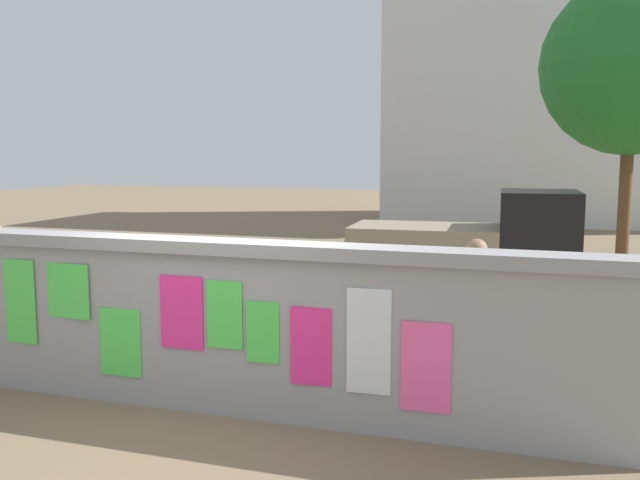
{
  "coord_description": "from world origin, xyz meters",
  "views": [
    {
      "loc": [
        2.91,
        -5.81,
        2.47
      ],
      "look_at": [
        0.14,
        2.74,
        1.32
      ],
      "focal_mm": 38.96,
      "sensor_mm": 36.0,
      "label": 1
    }
  ],
  "objects_px": {
    "auto_rickshaw_truck": "(474,248)",
    "tree_roadside": "(632,66)",
    "motorcycle": "(167,281)",
    "bicycle_near": "(320,309)",
    "person_walking": "(475,302)"
  },
  "relations": [
    {
      "from": "auto_rickshaw_truck",
      "to": "tree_roadside",
      "type": "height_order",
      "value": "tree_roadside"
    },
    {
      "from": "auto_rickshaw_truck",
      "to": "motorcycle",
      "type": "bearing_deg",
      "value": -155.01
    },
    {
      "from": "motorcycle",
      "to": "tree_roadside",
      "type": "relative_size",
      "value": 0.3
    },
    {
      "from": "motorcycle",
      "to": "bicycle_near",
      "type": "relative_size",
      "value": 1.11
    },
    {
      "from": "auto_rickshaw_truck",
      "to": "tree_roadside",
      "type": "bearing_deg",
      "value": 62.61
    },
    {
      "from": "auto_rickshaw_truck",
      "to": "person_walking",
      "type": "distance_m",
      "value": 4.56
    },
    {
      "from": "motorcycle",
      "to": "person_walking",
      "type": "distance_m",
      "value": 5.52
    },
    {
      "from": "motorcycle",
      "to": "tree_roadside",
      "type": "xyz_separation_m",
      "value": [
        7.24,
        7.41,
        3.86
      ]
    },
    {
      "from": "bicycle_near",
      "to": "tree_roadside",
      "type": "xyz_separation_m",
      "value": [
        4.51,
        8.1,
        3.96
      ]
    },
    {
      "from": "motorcycle",
      "to": "bicycle_near",
      "type": "distance_m",
      "value": 2.81
    },
    {
      "from": "tree_roadside",
      "to": "motorcycle",
      "type": "bearing_deg",
      "value": -134.31
    },
    {
      "from": "motorcycle",
      "to": "person_walking",
      "type": "relative_size",
      "value": 1.17
    },
    {
      "from": "bicycle_near",
      "to": "person_walking",
      "type": "height_order",
      "value": "person_walking"
    },
    {
      "from": "bicycle_near",
      "to": "tree_roadside",
      "type": "bearing_deg",
      "value": 60.88
    },
    {
      "from": "motorcycle",
      "to": "bicycle_near",
      "type": "height_order",
      "value": "bicycle_near"
    }
  ]
}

